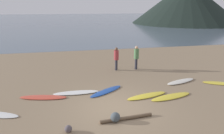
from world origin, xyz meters
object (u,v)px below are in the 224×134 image
at_px(person_1, 136,56).
at_px(driftwood_log, 126,118).
at_px(surfboard_7, 220,83).
at_px(person_0, 116,57).
at_px(surfboard_6, 181,81).
at_px(surfboard_2, 76,93).
at_px(beach_rock_near, 68,129).
at_px(beach_rock_far, 115,117).
at_px(surfboard_3, 106,91).
at_px(surfboard_4, 147,96).
at_px(surfboard_5, 171,97).
at_px(surfboard_1, 43,97).

bearing_deg(person_1, driftwood_log, -105.32).
distance_m(surfboard_7, person_0, 7.12).
relative_size(surfboard_6, person_1, 1.24).
distance_m(surfboard_2, surfboard_6, 6.65).
relative_size(person_0, beach_rock_near, 6.02).
height_order(person_1, beach_rock_near, person_1).
xyz_separation_m(person_1, driftwood_log, (-2.62, -6.74, -1.00)).
xyz_separation_m(beach_rock_near, beach_rock_far, (1.95, 0.37, 0.06)).
height_order(surfboard_3, driftwood_log, driftwood_log).
distance_m(surfboard_4, person_0, 4.98).
bearing_deg(beach_rock_far, surfboard_5, 26.21).
bearing_deg(beach_rock_near, person_1, 54.73).
bearing_deg(beach_rock_near, surfboard_4, 30.19).
relative_size(surfboard_2, surfboard_3, 1.09).
distance_m(surfboard_1, surfboard_3, 3.42).
bearing_deg(surfboard_5, beach_rock_near, -171.02).
bearing_deg(surfboard_7, beach_rock_near, -137.04).
xyz_separation_m(surfboard_7, driftwood_log, (-6.88, -2.81, 0.04)).
bearing_deg(surfboard_4, surfboard_5, -28.59).
bearing_deg(surfboard_6, surfboard_3, 168.73).
bearing_deg(surfboard_3, beach_rock_near, -154.63).
distance_m(surfboard_1, person_1, 7.53).
relative_size(surfboard_6, driftwood_log, 0.96).
distance_m(surfboard_1, beach_rock_near, 3.59).
bearing_deg(person_1, surfboard_6, -52.34).
relative_size(surfboard_2, surfboard_5, 1.02).
xyz_separation_m(surfboard_5, surfboard_7, (3.94, 1.17, -0.01)).
distance_m(surfboard_1, surfboard_7, 10.65).
height_order(surfboard_4, beach_rock_far, beach_rock_far).
height_order(surfboard_4, surfboard_7, surfboard_4).
distance_m(driftwood_log, beach_rock_near, 2.49).
height_order(surfboard_4, person_0, person_0).
height_order(person_0, driftwood_log, person_0).
bearing_deg(surfboard_4, beach_rock_near, -162.45).
height_order(surfboard_5, person_0, person_0).
relative_size(surfboard_4, person_0, 1.37).
xyz_separation_m(surfboard_5, beach_rock_far, (-3.44, -1.69, 0.17)).
distance_m(person_1, beach_rock_near, 8.83).
xyz_separation_m(surfboard_7, person_1, (-4.25, 3.93, 1.04)).
height_order(surfboard_3, person_1, person_1).
bearing_deg(surfboard_7, person_1, 161.10).
height_order(surfboard_1, surfboard_5, surfboard_1).
xyz_separation_m(surfboard_2, beach_rock_far, (1.54, -3.20, 0.16)).
distance_m(surfboard_5, surfboard_7, 4.11).
height_order(surfboard_3, beach_rock_near, beach_rock_near).
height_order(person_0, beach_rock_far, person_0).
relative_size(surfboard_5, beach_rock_far, 5.97).
bearing_deg(surfboard_5, driftwood_log, -162.77).
xyz_separation_m(surfboard_1, person_0, (4.86, 3.92, 0.99)).
bearing_deg(surfboard_1, surfboard_7, 11.35).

